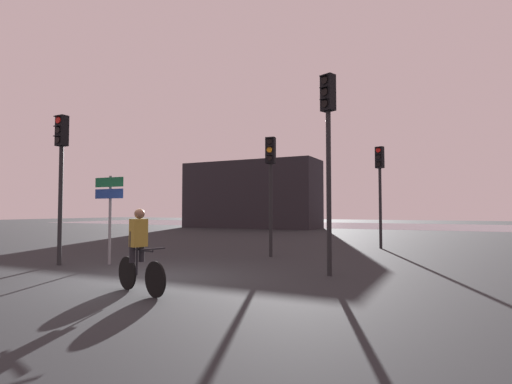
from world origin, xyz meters
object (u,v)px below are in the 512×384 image
(direction_sign_post, at_px, (109,203))
(traffic_light_near_right, at_px, (328,136))
(distant_building, at_px, (251,195))
(traffic_light_far_right, at_px, (380,177))
(traffic_light_near_left, at_px, (61,161))
(cyclist, at_px, (139,250))
(traffic_light_center, at_px, (271,173))

(direction_sign_post, bearing_deg, traffic_light_near_right, -171.51)
(distant_building, xyz_separation_m, direction_sign_post, (7.16, -23.22, -1.15))
(distant_building, distance_m, traffic_light_far_right, 19.92)
(traffic_light_near_right, distance_m, direction_sign_post, 6.61)
(traffic_light_near_left, distance_m, traffic_light_near_right, 7.72)
(distant_building, xyz_separation_m, cyclist, (10.78, -25.89, -2.12))
(distant_building, distance_m, traffic_light_center, 22.06)
(cyclist, bearing_deg, traffic_light_center, -160.18)
(traffic_light_near_left, height_order, direction_sign_post, traffic_light_near_left)
(distant_building, xyz_separation_m, traffic_light_near_right, (13.51, -22.32, 0.46))
(distant_building, xyz_separation_m, traffic_light_near_left, (5.97, -23.94, 0.09))
(cyclist, bearing_deg, traffic_light_near_left, -93.67)
(traffic_light_near_left, height_order, traffic_light_near_right, traffic_light_near_right)
(distant_building, height_order, traffic_light_far_right, distant_building)
(traffic_light_near_left, bearing_deg, traffic_light_center, -133.57)
(distant_building, bearing_deg, traffic_light_near_left, -76.01)
(traffic_light_near_left, relative_size, traffic_light_far_right, 1.03)
(traffic_light_center, bearing_deg, direction_sign_post, 41.03)
(traffic_light_near_left, xyz_separation_m, cyclist, (4.81, -1.95, -2.22))
(distant_building, relative_size, traffic_light_far_right, 2.88)
(traffic_light_center, bearing_deg, traffic_light_near_left, 37.43)
(traffic_light_near_right, xyz_separation_m, cyclist, (-2.73, -3.58, -2.58))
(direction_sign_post, bearing_deg, traffic_light_far_right, -126.09)
(traffic_light_center, relative_size, cyclist, 2.51)
(traffic_light_near_left, distance_m, cyclist, 5.65)
(traffic_light_center, relative_size, traffic_light_far_right, 0.97)
(traffic_light_near_left, relative_size, cyclist, 2.67)
(distant_building, bearing_deg, direction_sign_post, -72.86)
(distant_building, relative_size, direction_sign_post, 4.69)
(direction_sign_post, xyz_separation_m, cyclist, (3.62, -2.67, -0.97))
(traffic_light_near_left, xyz_separation_m, traffic_light_far_right, (7.54, 9.31, -0.08))
(traffic_light_near_right, relative_size, direction_sign_post, 1.90)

